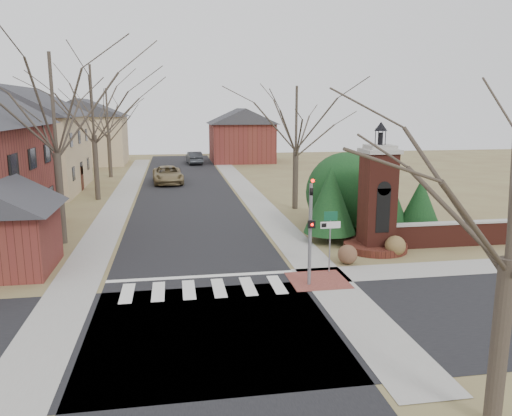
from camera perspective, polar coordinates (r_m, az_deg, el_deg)
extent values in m
plane|color=brown|center=(19.63, -5.83, -10.02)|extent=(120.00, 120.00, 0.00)
cube|color=black|center=(40.89, -7.84, 1.28)|extent=(8.00, 70.00, 0.01)
cube|color=black|center=(16.88, -5.14, -13.71)|extent=(120.00, 8.00, 0.01)
cube|color=silver|center=(20.38, -5.97, -9.18)|extent=(8.00, 2.20, 0.02)
cube|color=silver|center=(21.78, -6.22, -7.80)|extent=(8.00, 0.35, 0.02)
cube|color=gray|center=(41.35, -0.62, 1.51)|extent=(2.00, 60.00, 0.02)
cube|color=gray|center=(41.09, -15.11, 1.04)|extent=(2.00, 60.00, 0.02)
cube|color=brown|center=(21.35, 7.09, -8.22)|extent=(2.40, 2.40, 0.02)
cylinder|color=slate|center=(20.24, 6.20, -3.12)|extent=(0.14, 0.14, 4.20)
imported|color=black|center=(19.84, 6.32, 2.34)|extent=(0.15, 0.18, 0.90)
sphere|color=#FF0C05|center=(19.58, 6.51, 3.11)|extent=(0.14, 0.14, 0.14)
cube|color=black|center=(19.95, 6.37, -1.86)|extent=(0.28, 0.16, 0.30)
sphere|color=#FF0C05|center=(19.86, 6.44, -1.91)|extent=(0.11, 0.11, 0.11)
cylinder|color=slate|center=(22.10, 8.43, -4.07)|extent=(0.06, 0.06, 2.60)
cube|color=silver|center=(21.87, 8.51, -1.93)|extent=(0.90, 0.03, 0.30)
cube|color=black|center=(21.77, 7.77, -1.98)|extent=(0.22, 0.02, 0.18)
cube|color=#104A2F|center=(21.79, 8.54, -0.91)|extent=(0.60, 0.03, 0.40)
cylinder|color=#522018|center=(26.27, 13.45, -4.29)|extent=(3.20, 3.20, 0.36)
cube|color=#522018|center=(25.75, 13.69, 0.69)|extent=(1.50, 1.50, 5.00)
cube|color=black|center=(25.16, 14.29, -0.29)|extent=(0.70, 0.10, 2.20)
cube|color=gray|center=(25.41, 13.96, 6.35)|extent=(1.70, 1.70, 0.20)
cube|color=gray|center=(25.40, 13.98, 6.80)|extent=(1.30, 1.30, 0.20)
cylinder|color=black|center=(25.37, 14.03, 7.69)|extent=(0.20, 0.20, 0.60)
cone|color=black|center=(25.34, 14.09, 9.05)|extent=(0.64, 0.64, 0.45)
cube|color=#522018|center=(28.20, 21.96, -2.86)|extent=(7.50, 0.40, 1.20)
cube|color=gray|center=(28.05, 22.06, -1.57)|extent=(7.50, 0.50, 0.10)
cube|color=tan|center=(47.09, -24.87, 5.58)|extent=(9.00, 12.00, 6.40)
cube|color=maroon|center=(24.62, -26.81, -3.35)|extent=(4.00, 4.00, 2.80)
cube|color=tan|center=(67.27, -18.97, 7.31)|extent=(10.00, 8.00, 6.00)
cube|color=tan|center=(66.09, -21.85, 10.52)|extent=(0.75, 0.75, 3.08)
cube|color=maroon|center=(67.02, -1.69, 7.48)|extent=(8.00, 8.00, 5.00)
cube|color=maroon|center=(65.01, -3.50, 10.34)|extent=(0.75, 0.75, 2.80)
cylinder|color=#473D33|center=(27.45, 8.37, -3.26)|extent=(0.20, 0.20, 0.50)
cone|color=black|center=(27.00, 8.50, 0.95)|extent=(2.80, 2.80, 3.60)
cylinder|color=#473D33|center=(29.68, 13.75, -2.35)|extent=(0.20, 0.20, 0.50)
cone|color=black|center=(29.22, 13.97, 2.13)|extent=(3.40, 3.40, 4.20)
cylinder|color=#473D33|center=(29.65, 18.07, -2.61)|extent=(0.20, 0.20, 0.50)
cone|color=black|center=(29.31, 18.27, 0.53)|extent=(2.40, 2.40, 2.80)
sphere|color=black|center=(29.89, 10.33, 2.10)|extent=(4.80, 4.80, 4.80)
cylinder|color=#473D33|center=(28.29, -21.46, 0.99)|extent=(0.40, 0.40, 4.83)
cylinder|color=#473D33|center=(40.95, -17.80, 4.41)|extent=(0.40, 0.40, 5.04)
cylinder|color=#473D33|center=(53.86, -16.38, 5.73)|extent=(0.40, 0.40, 4.41)
cylinder|color=#473D33|center=(35.66, 4.52, 3.26)|extent=(0.40, 0.40, 4.20)
cylinder|color=#473D33|center=(12.73, 26.08, -13.79)|extent=(0.40, 0.40, 3.99)
imported|color=olive|center=(48.35, -10.05, 3.75)|extent=(3.06, 6.04, 1.63)
imported|color=#2F3236|center=(64.37, -7.09, 5.72)|extent=(2.12, 4.99, 1.60)
sphere|color=brown|center=(23.62, 10.41, -5.25)|extent=(0.91, 0.91, 0.91)
sphere|color=brown|center=(25.40, 15.63, -4.19)|extent=(1.01, 1.01, 1.01)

